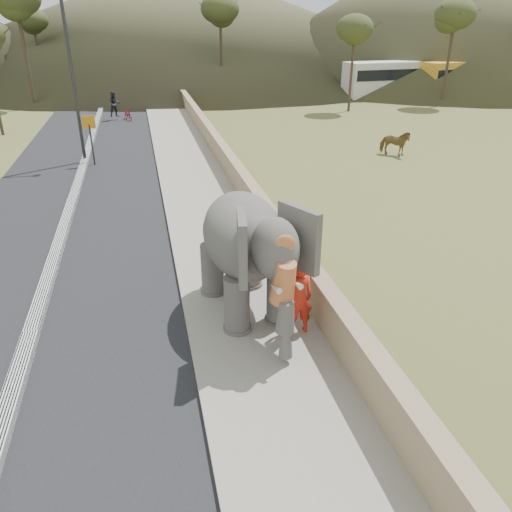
# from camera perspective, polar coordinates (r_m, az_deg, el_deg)

# --- Properties ---
(ground) EXTENTS (160.00, 160.00, 0.00)m
(ground) POSITION_cam_1_polar(r_m,az_deg,el_deg) (12.19, -0.86, -7.44)
(ground) COLOR olive
(ground) RESTS_ON ground
(road) EXTENTS (7.00, 120.00, 0.03)m
(road) POSITION_cam_1_polar(r_m,az_deg,el_deg) (21.27, -20.15, 5.84)
(road) COLOR black
(road) RESTS_ON ground
(median) EXTENTS (0.35, 120.00, 0.22)m
(median) POSITION_cam_1_polar(r_m,az_deg,el_deg) (21.24, -20.19, 6.08)
(median) COLOR black
(median) RESTS_ON ground
(walkway) EXTENTS (3.00, 120.00, 0.15)m
(walkway) POSITION_cam_1_polar(r_m,az_deg,el_deg) (21.16, -6.61, 7.33)
(walkway) COLOR #9E9687
(walkway) RESTS_ON ground
(parapet) EXTENTS (0.30, 120.00, 1.10)m
(parapet) POSITION_cam_1_polar(r_m,az_deg,el_deg) (21.24, -2.21, 8.90)
(parapet) COLOR tan
(parapet) RESTS_ON ground
(lamppost) EXTENTS (1.76, 0.36, 8.00)m
(lamppost) POSITION_cam_1_polar(r_m,az_deg,el_deg) (26.42, -19.78, 20.38)
(lamppost) COLOR #2B2B30
(lamppost) RESTS_ON ground
(signboard) EXTENTS (0.60, 0.08, 2.40)m
(signboard) POSITION_cam_1_polar(r_m,az_deg,el_deg) (26.15, -18.43, 13.31)
(signboard) COLOR #2D2D33
(signboard) RESTS_ON ground
(cow) EXTENTS (1.69, 1.51, 1.33)m
(cow) POSITION_cam_1_polar(r_m,az_deg,el_deg) (27.94, 15.55, 12.33)
(cow) COLOR brown
(cow) RESTS_ON ground
(distant_car) EXTENTS (4.55, 3.02, 1.44)m
(distant_car) POSITION_cam_1_polar(r_m,az_deg,el_deg) (50.41, 10.90, 18.42)
(distant_car) COLOR silver
(distant_car) RESTS_ON ground
(bus_white) EXTENTS (11.18, 3.47, 3.10)m
(bus_white) POSITION_cam_1_polar(r_m,az_deg,el_deg) (50.19, 16.31, 18.82)
(bus_white) COLOR silver
(bus_white) RESTS_ON ground
(bus_orange) EXTENTS (11.28, 5.07, 3.10)m
(bus_orange) POSITION_cam_1_polar(r_m,az_deg,el_deg) (53.14, 23.18, 18.18)
(bus_orange) COLOR gold
(bus_orange) RESTS_ON ground
(hill_right) EXTENTS (56.00, 56.00, 16.00)m
(hill_right) POSITION_cam_1_polar(r_m,az_deg,el_deg) (72.79, 20.71, 25.22)
(hill_right) COLOR brown
(hill_right) RESTS_ON ground
(hill_far) EXTENTS (80.00, 80.00, 14.00)m
(hill_far) POSITION_cam_1_polar(r_m,az_deg,el_deg) (80.32, -8.70, 25.59)
(hill_far) COLOR brown
(hill_far) RESTS_ON ground
(elephant_and_man) EXTENTS (2.68, 4.42, 3.01)m
(elephant_and_man) POSITION_cam_1_polar(r_m,az_deg,el_deg) (11.80, -1.31, 0.52)
(elephant_and_man) COLOR #625E59
(elephant_and_man) RESTS_ON ground
(motorcyclist) EXTENTS (1.83, 1.65, 2.01)m
(motorcyclist) POSITION_cam_1_polar(r_m,az_deg,el_deg) (38.12, -15.26, 15.98)
(motorcyclist) COLOR maroon
(motorcyclist) RESTS_ON ground
(trees) EXTENTS (47.59, 44.84, 9.59)m
(trees) POSITION_cam_1_polar(r_m,az_deg,el_deg) (39.10, -7.30, 21.64)
(trees) COLOR #473828
(trees) RESTS_ON ground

